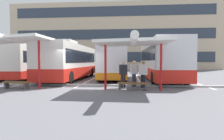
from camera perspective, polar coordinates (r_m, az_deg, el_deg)
name	(u,v)px	position (r m, az deg, el deg)	size (l,w,h in m)	color
ground_plane	(78,86)	(13.29, -10.23, -4.84)	(160.00, 160.00, 0.00)	slate
terminal_building	(115,39)	(46.62, 0.89, 9.23)	(44.39, 13.86, 16.84)	#C6B293
coach_bus_0	(35,62)	(22.16, -21.95, 2.20)	(3.57, 12.08, 3.49)	silver
coach_bus_1	(71,62)	(18.39, -12.27, 2.25)	(2.79, 10.69, 3.53)	silver
coach_bus_2	(114,61)	(20.44, 0.68, 2.60)	(2.96, 12.31, 3.60)	silver
coach_bus_3	(161,61)	(17.78, 14.38, 2.70)	(2.94, 10.33, 3.80)	silver
lane_stripe_0	(12,78)	(22.58, -27.70, -2.01)	(0.16, 14.00, 0.01)	white
lane_stripe_1	(52,78)	(20.54, -17.41, -2.26)	(0.16, 14.00, 0.01)	white
lane_stripe_2	(94,78)	(19.29, -5.34, -2.46)	(0.16, 14.00, 0.01)	white
lane_stripe_3	(138,79)	(18.99, 7.74, -2.56)	(0.16, 14.00, 0.01)	white
lane_stripe_4	(183,79)	(19.67, 20.56, -2.52)	(0.16, 14.00, 0.01)	white
waiting_shelter_0	(13,40)	(13.22, -27.61, 7.93)	(4.05, 4.66, 3.26)	red
bench_0	(16,83)	(13.45, -26.75, -3.55)	(1.75, 0.63, 0.45)	brown
waiting_shelter_1	(133,43)	(11.16, 6.33, 8.01)	(4.30, 5.35, 2.98)	red
bench_1	(133,84)	(11.50, 6.24, -4.28)	(1.85, 0.44, 0.45)	brown
platform_kerb	(79,85)	(13.59, -9.88, -4.42)	(44.00, 0.24, 0.12)	#ADADA8
waiting_passenger_0	(123,72)	(12.37, 3.36, -0.66)	(0.54, 0.37, 1.73)	black
waiting_passenger_1	(143,72)	(12.27, 9.31, -0.67)	(0.54, 0.47, 1.75)	black
waiting_passenger_2	(134,72)	(12.85, 6.61, -0.48)	(0.54, 0.48, 1.75)	#33384C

